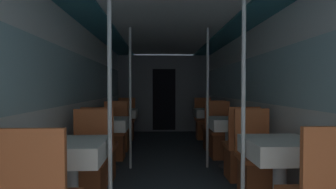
{
  "coord_description": "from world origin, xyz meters",
  "views": [
    {
      "loc": [
        -0.17,
        -1.44,
        1.22
      ],
      "look_at": [
        -0.0,
        2.92,
        1.11
      ],
      "focal_mm": 28.0,
      "sensor_mm": 36.0,
      "label": 1
    }
  ],
  "objects": [
    {
      "name": "support_pole_left_1",
      "position": [
        -0.59,
        2.53,
        1.07
      ],
      "size": [
        0.04,
        0.04,
        2.13
      ],
      "color": "silver",
      "rests_on": "ground_plane"
    },
    {
      "name": "dining_table_left_1",
      "position": [
        -0.92,
        2.53,
        0.63
      ],
      "size": [
        0.59,
        0.59,
        0.76
      ],
      "color": "#4C4C51",
      "rests_on": "ground_plane"
    },
    {
      "name": "chair_right_far_1",
      "position": [
        0.92,
        3.08,
        0.31
      ],
      "size": [
        0.4,
        0.4,
        0.98
      ],
      "rotation": [
        0.0,
        0.0,
        3.14
      ],
      "color": "brown",
      "rests_on": "ground_plane"
    },
    {
      "name": "chair_right_far_0",
      "position": [
        0.92,
        1.4,
        0.31
      ],
      "size": [
        0.4,
        0.4,
        0.98
      ],
      "rotation": [
        0.0,
        0.0,
        3.14
      ],
      "color": "brown",
      "rests_on": "ground_plane"
    },
    {
      "name": "bulkhead_far",
      "position": [
        0.0,
        5.91,
        1.06
      ],
      "size": [
        2.55,
        0.09,
        2.13
      ],
      "color": "slate",
      "rests_on": "ground_plane"
    },
    {
      "name": "chair_left_far_1",
      "position": [
        -0.92,
        3.08,
        0.31
      ],
      "size": [
        0.4,
        0.4,
        0.98
      ],
      "rotation": [
        0.0,
        0.0,
        3.14
      ],
      "color": "brown",
      "rests_on": "ground_plane"
    },
    {
      "name": "support_pole_right_0",
      "position": [
        0.59,
        0.85,
        1.07
      ],
      "size": [
        0.04,
        0.04,
        2.13
      ],
      "color": "silver",
      "rests_on": "ground_plane"
    },
    {
      "name": "chair_right_near_2",
      "position": [
        0.92,
        3.66,
        0.31
      ],
      "size": [
        0.4,
        0.4,
        0.98
      ],
      "color": "brown",
      "rests_on": "ground_plane"
    },
    {
      "name": "wall_left",
      "position": [
        -1.3,
        2.67,
        1.11
      ],
      "size": [
        0.05,
        8.14,
        2.13
      ],
      "color": "silver",
      "rests_on": "ground_plane"
    },
    {
      "name": "ceiling_panel",
      "position": [
        0.0,
        2.67,
        2.17
      ],
      "size": [
        2.6,
        8.14,
        0.07
      ],
      "color": "silver",
      "rests_on": "wall_left"
    },
    {
      "name": "dining_table_left_0",
      "position": [
        -0.92,
        0.85,
        0.63
      ],
      "size": [
        0.59,
        0.59,
        0.76
      ],
      "color": "#4C4C51",
      "rests_on": "ground_plane"
    },
    {
      "name": "dining_table_right_0",
      "position": [
        0.92,
        0.85,
        0.63
      ],
      "size": [
        0.59,
        0.59,
        0.76
      ],
      "color": "#4C4C51",
      "rests_on": "ground_plane"
    },
    {
      "name": "dining_table_right_2",
      "position": [
        0.92,
        4.21,
        0.63
      ],
      "size": [
        0.59,
        0.59,
        0.76
      ],
      "color": "#4C4C51",
      "rests_on": "ground_plane"
    },
    {
      "name": "chair_left_near_1",
      "position": [
        -0.92,
        1.98,
        0.31
      ],
      "size": [
        0.4,
        0.4,
        0.98
      ],
      "color": "brown",
      "rests_on": "ground_plane"
    },
    {
      "name": "chair_right_near_1",
      "position": [
        0.92,
        1.98,
        0.31
      ],
      "size": [
        0.4,
        0.4,
        0.98
      ],
      "color": "brown",
      "rests_on": "ground_plane"
    },
    {
      "name": "support_pole_right_1",
      "position": [
        0.59,
        2.53,
        1.07
      ],
      "size": [
        0.04,
        0.04,
        2.13
      ],
      "color": "silver",
      "rests_on": "ground_plane"
    },
    {
      "name": "dining_table_left_2",
      "position": [
        -0.92,
        4.21,
        0.63
      ],
      "size": [
        0.59,
        0.59,
        0.76
      ],
      "color": "#4C4C51",
      "rests_on": "ground_plane"
    },
    {
      "name": "dining_table_right_1",
      "position": [
        0.92,
        2.53,
        0.63
      ],
      "size": [
        0.59,
        0.59,
        0.76
      ],
      "color": "#4C4C51",
      "rests_on": "ground_plane"
    },
    {
      "name": "support_pole_left_0",
      "position": [
        -0.59,
        0.85,
        1.07
      ],
      "size": [
        0.04,
        0.04,
        2.13
      ],
      "color": "silver",
      "rests_on": "ground_plane"
    },
    {
      "name": "chair_left_far_2",
      "position": [
        -0.92,
        4.76,
        0.31
      ],
      "size": [
        0.4,
        0.4,
        0.98
      ],
      "rotation": [
        0.0,
        0.0,
        3.14
      ],
      "color": "brown",
      "rests_on": "ground_plane"
    },
    {
      "name": "wall_right",
      "position": [
        1.3,
        2.67,
        1.11
      ],
      "size": [
        0.05,
        8.14,
        2.13
      ],
      "color": "silver",
      "rests_on": "ground_plane"
    },
    {
      "name": "chair_left_near_2",
      "position": [
        -0.92,
        3.66,
        0.31
      ],
      "size": [
        0.4,
        0.4,
        0.98
      ],
      "color": "brown",
      "rests_on": "ground_plane"
    },
    {
      "name": "chair_left_far_0",
      "position": [
        -0.92,
        1.4,
        0.31
      ],
      "size": [
        0.4,
        0.4,
        0.98
      ],
      "rotation": [
        0.0,
        0.0,
        3.14
      ],
      "color": "brown",
      "rests_on": "ground_plane"
    },
    {
      "name": "chair_right_far_2",
      "position": [
        0.92,
        4.76,
        0.31
      ],
      "size": [
        0.4,
        0.4,
        0.98
      ],
      "rotation": [
        0.0,
        0.0,
        3.14
      ],
      "color": "brown",
      "rests_on": "ground_plane"
    }
  ]
}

